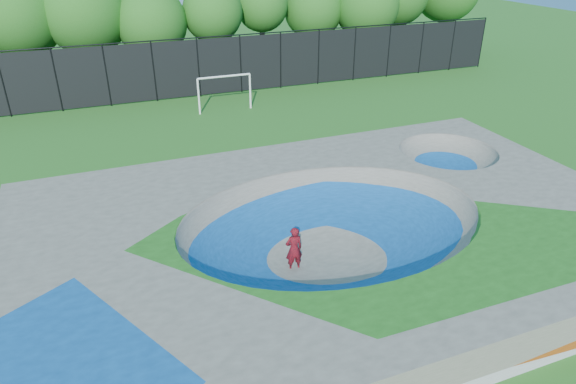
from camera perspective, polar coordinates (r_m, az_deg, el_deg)
name	(u,v)px	position (r m, az deg, el deg)	size (l,w,h in m)	color
ground	(331,252)	(18.72, 4.83, -6.64)	(120.00, 120.00, 0.00)	#1F5818
skate_deck	(332,234)	(18.31, 4.92, -4.69)	(22.00, 14.00, 1.50)	gray
skater	(294,249)	(17.29, 0.66, -6.37)	(0.61, 0.40, 1.66)	#AB0D1A
skateboard	(294,269)	(17.74, 0.65, -8.55)	(0.78, 0.22, 0.05)	black
soccer_goal	(224,86)	(33.22, -7.07, 11.56)	(3.48, 0.12, 2.30)	white
fence	(198,66)	(36.54, -9.92, 13.58)	(48.09, 0.09, 4.04)	black
treeline	(209,9)	(41.62, -8.80, 19.46)	(53.19, 6.97, 8.65)	#413320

